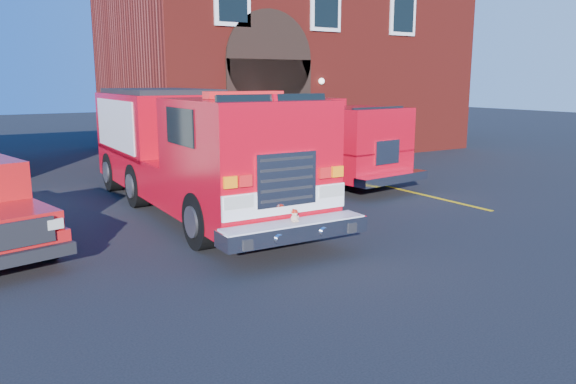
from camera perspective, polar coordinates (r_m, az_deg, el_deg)
ground at (r=11.27m, az=-3.22°, el=-5.47°), size 100.00×100.00×0.00m
parking_stripe_near at (r=16.00m, az=15.85°, el=-0.82°), size 0.12×3.00×0.01m
parking_stripe_mid at (r=18.11m, az=8.87°, el=0.86°), size 0.12×3.00×0.01m
parking_stripe_far at (r=20.45m, az=3.41°, el=2.17°), size 0.12×3.00×0.01m
fire_station at (r=27.42m, az=-0.74°, el=13.42°), size 15.20×10.20×8.45m
fire_engine at (r=14.28m, az=-9.74°, el=4.40°), size 2.91×9.88×3.03m
secondary_truck at (r=18.88m, az=1.06°, el=5.83°), size 3.44×8.40×2.65m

